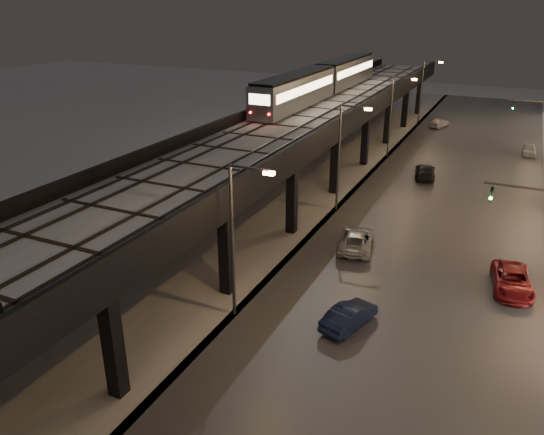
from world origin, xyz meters
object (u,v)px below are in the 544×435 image
at_px(car_near_white, 349,317).
at_px(car_far_white, 439,123).
at_px(car_mid_silver, 356,240).
at_px(car_mid_dark, 425,172).
at_px(car_onc_red, 529,150).
at_px(subway_train, 324,80).
at_px(car_onc_dark, 512,281).

height_order(car_near_white, car_far_white, car_far_white).
height_order(car_mid_silver, car_far_white, car_mid_silver).
height_order(car_mid_dark, car_onc_red, car_mid_dark).
relative_size(car_near_white, car_mid_silver, 0.78).
relative_size(subway_train, car_near_white, 8.40).
xyz_separation_m(car_mid_dark, car_onc_dark, (8.92, -20.45, -0.00)).
height_order(subway_train, car_near_white, subway_train).
height_order(car_mid_dark, car_onc_dark, car_mid_dark).
bearing_deg(car_mid_silver, car_far_white, -99.44).
bearing_deg(car_mid_dark, car_near_white, 81.95).
bearing_deg(subway_train, car_onc_dark, -49.66).
bearing_deg(car_onc_dark, car_near_white, -142.64).
distance_m(subway_train, car_mid_dark, 16.05).
height_order(car_mid_dark, car_far_white, car_mid_dark).
bearing_deg(car_near_white, car_onc_red, -84.49).
distance_m(car_mid_silver, car_far_white, 42.56).
xyz_separation_m(car_far_white, car_onc_red, (11.66, -10.09, -0.04)).
relative_size(subway_train, car_far_white, 8.60).
bearing_deg(car_onc_red, car_mid_silver, -109.97).
height_order(subway_train, car_mid_dark, subway_train).
bearing_deg(car_onc_red, car_mid_dark, -125.84).
bearing_deg(car_onc_dark, car_onc_red, 81.46).
distance_m(car_near_white, car_onc_red, 42.92).
xyz_separation_m(car_far_white, car_onc_dark, (11.22, -44.23, 0.02)).
xyz_separation_m(car_near_white, car_mid_dark, (-1.00, 28.41, 0.03)).
height_order(car_near_white, car_mid_silver, car_mid_silver).
xyz_separation_m(car_onc_dark, car_onc_red, (0.44, 34.14, -0.06)).
bearing_deg(subway_train, car_far_white, 59.58).
relative_size(car_mid_dark, car_onc_red, 1.29).
bearing_deg(car_near_white, car_mid_dark, -71.23).
bearing_deg(car_mid_dark, car_mid_silver, 75.36).
bearing_deg(car_far_white, car_near_white, 111.29).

